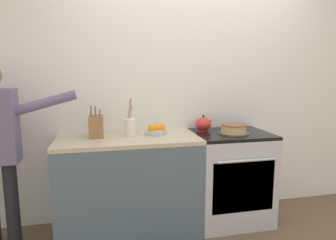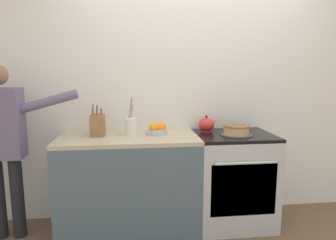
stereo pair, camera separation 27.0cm
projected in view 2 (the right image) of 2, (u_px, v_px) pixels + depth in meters
wall_back at (195, 89)px, 3.04m from camera, size 8.00×0.04×2.60m
counter_cabinet at (129, 183)px, 2.78m from camera, size 1.27×0.60×0.89m
stove_range at (233, 179)px, 2.90m from camera, size 0.72×0.63×0.89m
layer_cake at (236, 130)px, 2.77m from camera, size 0.30×0.30×0.09m
tea_kettle at (206, 125)px, 2.94m from camera, size 0.19×0.16×0.16m
knife_block at (98, 125)px, 2.74m from camera, size 0.13×0.17×0.29m
utensil_crock at (131, 126)px, 2.76m from camera, size 0.10×0.10×0.35m
fruit_bowl at (157, 129)px, 2.81m from camera, size 0.20×0.20×0.11m
person_baker at (4, 138)px, 2.57m from camera, size 0.90×0.20×1.54m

